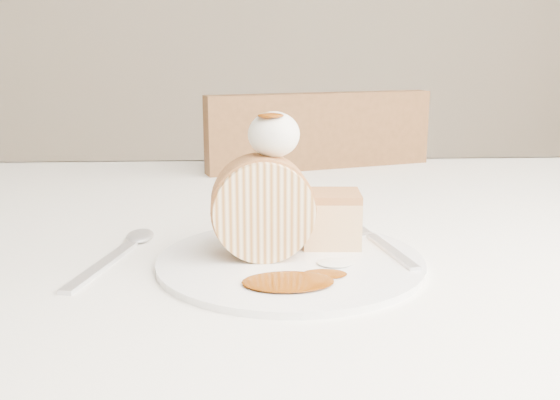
{
  "coord_description": "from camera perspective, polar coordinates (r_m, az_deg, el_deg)",
  "views": [
    {
      "loc": [
        -0.09,
        -0.54,
        0.96
      ],
      "look_at": [
        -0.06,
        0.05,
        0.81
      ],
      "focal_mm": 40.0,
      "sensor_mm": 36.0,
      "label": 1
    }
  ],
  "objects": [
    {
      "name": "chair_far",
      "position": [
        1.28,
        1.66,
        -7.06
      ],
      "size": [
        0.52,
        0.52,
        0.88
      ],
      "rotation": [
        0.0,
        0.0,
        3.44
      ],
      "color": "brown",
      "rests_on": "ground"
    },
    {
      "name": "fork",
      "position": [
        0.64,
        10.14,
        -4.59
      ],
      "size": [
        0.05,
        0.16,
        0.0
      ],
      "primitive_type": "cube",
      "rotation": [
        0.0,
        0.0,
        0.19
      ],
      "color": "silver",
      "rests_on": "plate"
    },
    {
      "name": "plate",
      "position": [
        0.62,
        0.98,
        -5.61
      ],
      "size": [
        0.28,
        0.28,
        0.01
      ],
      "primitive_type": "cylinder",
      "rotation": [
        0.0,
        0.0,
        -0.06
      ],
      "color": "white",
      "rests_on": "table"
    },
    {
      "name": "whipped_cream",
      "position": [
        0.61,
        -0.57,
        6.02
      ],
      "size": [
        0.05,
        0.05,
        0.04
      ],
      "primitive_type": "ellipsoid",
      "color": "white",
      "rests_on": "roulade_slice"
    },
    {
      "name": "caramel_drizzle",
      "position": [
        0.6,
        -0.87,
        8.27
      ],
      "size": [
        0.03,
        0.02,
        0.01
      ],
      "primitive_type": "ellipsoid",
      "color": "#672C04",
      "rests_on": "whipped_cream"
    },
    {
      "name": "roulade_slice",
      "position": [
        0.61,
        -1.59,
        -0.74
      ],
      "size": [
        0.1,
        0.06,
        0.1
      ],
      "primitive_type": "cylinder",
      "rotation": [
        1.57,
        0.0,
        0.04
      ],
      "color": "beige",
      "rests_on": "plate"
    },
    {
      "name": "spoon",
      "position": [
        0.63,
        -15.96,
        -5.77
      ],
      "size": [
        0.07,
        0.18,
        0.0
      ],
      "primitive_type": "cube",
      "rotation": [
        0.0,
        0.0,
        -0.24
      ],
      "color": "silver",
      "rests_on": "table"
    },
    {
      "name": "table",
      "position": [
        0.8,
        3.71,
        -8.14
      ],
      "size": [
        1.4,
        0.9,
        0.75
      ],
      "color": "white",
      "rests_on": "ground"
    },
    {
      "name": "caramel_pool",
      "position": [
        0.55,
        0.73,
        -7.46
      ],
      "size": [
        0.09,
        0.06,
        0.0
      ],
      "primitive_type": null,
      "rotation": [
        0.0,
        0.0,
        -0.06
      ],
      "color": "#672C04",
      "rests_on": "plate"
    },
    {
      "name": "cake_chunk",
      "position": [
        0.66,
        4.72,
        -2.02
      ],
      "size": [
        0.06,
        0.06,
        0.05
      ],
      "primitive_type": "cube",
      "rotation": [
        0.0,
        0.0,
        -0.06
      ],
      "color": "#B07242",
      "rests_on": "plate"
    }
  ]
}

